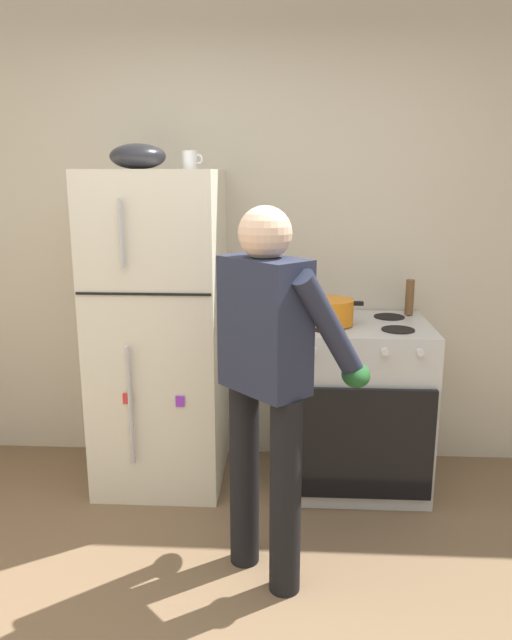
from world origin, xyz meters
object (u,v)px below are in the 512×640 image
stove_range (356,405)px  mixing_bowl (138,156)px  person_cook (270,367)px  refrigerator (160,331)px  coffee_mug (190,160)px  pepper_mill (410,297)px  red_pot (330,312)px

stove_range → mixing_bowl: 1.78m
stove_range → person_cook: size_ratio=0.59×
refrigerator → stove_range: (1.09, -0.01, -0.40)m
coffee_mug → pepper_mill: bearing=7.1°
red_pot → pepper_mill: size_ratio=1.73×
red_pot → coffee_mug: bearing=172.4°
person_cook → red_pot: 0.85m
pepper_mill → coffee_mug: bearing=-172.9°
coffee_mug → person_cook: bearing=-63.2°
red_pot → mixing_bowl: mixing_bowl is taller
red_pot → pepper_mill: (0.46, 0.25, 0.03)m
coffee_mug → pepper_mill: size_ratio=0.56×
refrigerator → red_pot: size_ratio=5.06×
red_pot → mixing_bowl: size_ratio=1.19×
refrigerator → person_cook: bearing=-53.1°
person_cook → pepper_mill: bearing=54.2°
pepper_mill → refrigerator: bearing=-171.8°
stove_range → person_cook: bearing=-118.5°
pepper_mill → mixing_bowl: 1.67m
person_cook → mixing_bowl: (-0.72, 0.85, 0.85)m
pepper_mill → mixing_bowl: mixing_bowl is taller
coffee_mug → mixing_bowl: size_ratio=0.39×
coffee_mug → mixing_bowl: bearing=-169.2°
mixing_bowl → refrigerator: bearing=-0.2°
stove_range → pepper_mill: size_ratio=4.71×
coffee_mug → mixing_bowl: 0.27m
refrigerator → red_pot: refrigerator is taller
pepper_mill → red_pot: bearing=-151.5°
refrigerator → mixing_bowl: mixing_bowl is taller
stove_range → coffee_mug: size_ratio=8.36×
stove_range → red_pot: (-0.16, -0.04, 0.54)m
stove_range → person_cook: person_cook is taller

